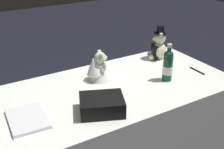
{
  "coord_description": "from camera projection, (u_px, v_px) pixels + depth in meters",
  "views": [
    {
      "loc": [
        0.89,
        1.51,
        1.73
      ],
      "look_at": [
        0.0,
        0.0,
        0.88
      ],
      "focal_mm": 46.58,
      "sensor_mm": 36.0,
      "label": 1
    }
  ],
  "objects": [
    {
      "name": "guestbook",
      "position": [
        28.0,
        119.0,
        1.64
      ],
      "size": [
        0.22,
        0.29,
        0.02
      ],
      "primitive_type": "cube",
      "rotation": [
        0.0,
        0.0,
        -0.06
      ],
      "color": "white",
      "rests_on": "reception_table"
    },
    {
      "name": "gift_case_black",
      "position": [
        102.0,
        105.0,
        1.7
      ],
      "size": [
        0.31,
        0.29,
        0.1
      ],
      "color": "black",
      "rests_on": "reception_table"
    },
    {
      "name": "reception_table",
      "position": [
        112.0,
        134.0,
        2.16
      ],
      "size": [
        1.72,
        0.84,
        0.78
      ],
      "primitive_type": "cube",
      "color": "white",
      "rests_on": "ground_plane"
    },
    {
      "name": "champagne_bottle",
      "position": [
        168.0,
        65.0,
        2.04
      ],
      "size": [
        0.07,
        0.07,
        0.27
      ],
      "color": "#124126",
      "rests_on": "reception_table"
    },
    {
      "name": "signing_pen",
      "position": [
        198.0,
        71.0,
        2.22
      ],
      "size": [
        0.01,
        0.16,
        0.01
      ],
      "color": "black",
      "rests_on": "reception_table"
    },
    {
      "name": "teddy_bear_groom",
      "position": [
        158.0,
        47.0,
        2.41
      ],
      "size": [
        0.16,
        0.16,
        0.28
      ],
      "color": "beige",
      "rests_on": "reception_table"
    },
    {
      "name": "teddy_bear_bride",
      "position": [
        99.0,
        68.0,
        2.06
      ],
      "size": [
        0.2,
        0.16,
        0.22
      ],
      "color": "white",
      "rests_on": "reception_table"
    }
  ]
}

